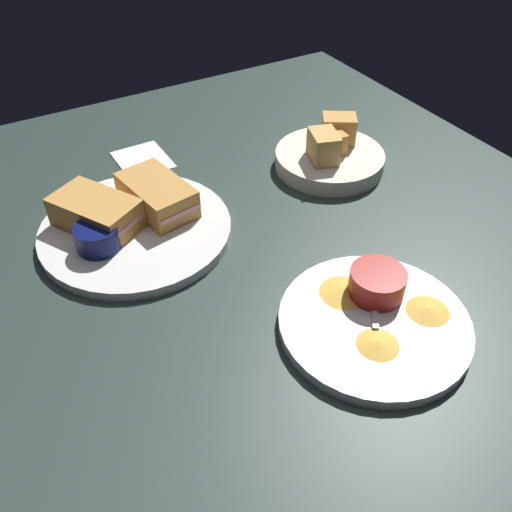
{
  "coord_description": "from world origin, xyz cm",
  "views": [
    {
      "loc": [
        58.61,
        -30.78,
        53.31
      ],
      "look_at": [
        9.12,
        -2.06,
        3.0
      ],
      "focal_mm": 38.17,
      "sensor_mm": 36.0,
      "label": 1
    }
  ],
  "objects": [
    {
      "name": "spoon_by_gravy_ramekin",
      "position": [
        21.79,
        8.76,
        1.96
      ],
      "size": [
        8.79,
        7.1,
        0.8
      ],
      "color": "silver",
      "rests_on": "plate_chips_companion"
    },
    {
      "name": "ramekin_dark_sauce",
      "position": [
        -5.53,
        -20.09,
        3.61
      ],
      "size": [
        6.44,
        6.44,
        3.73
      ],
      "color": "#0C144C",
      "rests_on": "plate_sandwich_main"
    },
    {
      "name": "plate_chips_companion",
      "position": [
        25.89,
        5.69,
        0.8
      ],
      "size": [
        24.57,
        24.57,
        1.6
      ],
      "primitive_type": "cylinder",
      "color": "silver",
      "rests_on": "ground_plane"
    },
    {
      "name": "sandwich_half_near",
      "position": [
        -10.27,
        -8.86,
        4.0
      ],
      "size": [
        14.25,
        9.69,
        4.8
      ],
      "color": "#C68C42",
      "rests_on": "plate_sandwich_main"
    },
    {
      "name": "ramekin_light_gravy",
      "position": [
        22.21,
        8.76,
        3.59
      ],
      "size": [
        7.44,
        7.44,
        3.69
      ],
      "color": "maroon",
      "rests_on": "plate_chips_companion"
    },
    {
      "name": "bread_basket_rear",
      "position": [
        -8.63,
        23.53,
        2.44
      ],
      "size": [
        19.61,
        19.61,
        8.15
      ],
      "color": "silver",
      "rests_on": "ground_plane"
    },
    {
      "name": "sandwich_half_far",
      "position": [
        -10.65,
        -18.55,
        4.0
      ],
      "size": [
        15.06,
        13.05,
        4.8
      ],
      "color": "#C68C42",
      "rests_on": "plate_sandwich_main"
    },
    {
      "name": "ground_plane",
      "position": [
        0.0,
        0.0,
        -1.5
      ],
      "size": [
        110.0,
        110.0,
        3.0
      ],
      "primitive_type": "cube",
      "color": "#283833"
    },
    {
      "name": "plate_sandwich_main",
      "position": [
        -7.66,
        -13.81,
        0.8
      ],
      "size": [
        29.46,
        29.46,
        1.6
      ],
      "primitive_type": "cylinder",
      "color": "silver",
      "rests_on": "ground_plane"
    },
    {
      "name": "plantain_chip_scatter",
      "position": [
        25.14,
        6.9,
        1.9
      ],
      "size": [
        17.38,
        16.86,
        0.6
      ],
      "color": "gold",
      "rests_on": "plate_chips_companion"
    },
    {
      "name": "spoon_by_dark_ramekin",
      "position": [
        -7.87,
        -15.36,
        1.96
      ],
      "size": [
        5.71,
        9.5,
        0.8
      ],
      "color": "silver",
      "rests_on": "plate_sandwich_main"
    },
    {
      "name": "paper_napkin_folded",
      "position": [
        -27.72,
        -5.02,
        0.2
      ],
      "size": [
        11.06,
        9.08,
        0.4
      ],
      "primitive_type": "cube",
      "rotation": [
        0.0,
        0.0,
        0.01
      ],
      "color": "white",
      "rests_on": "ground_plane"
    }
  ]
}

